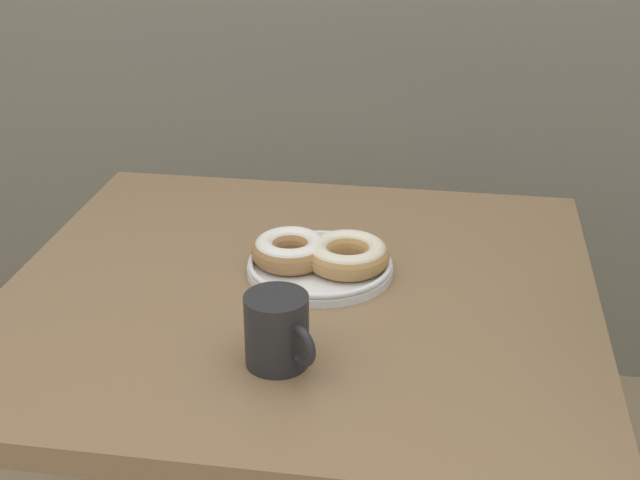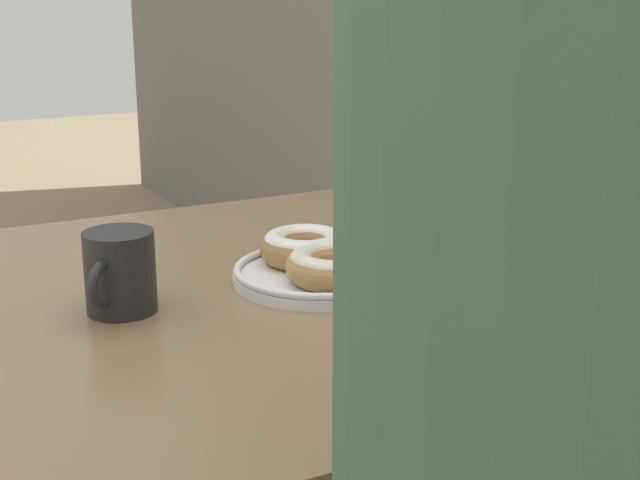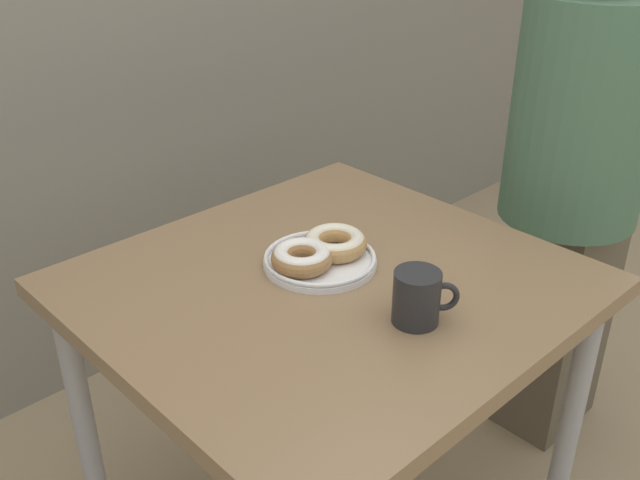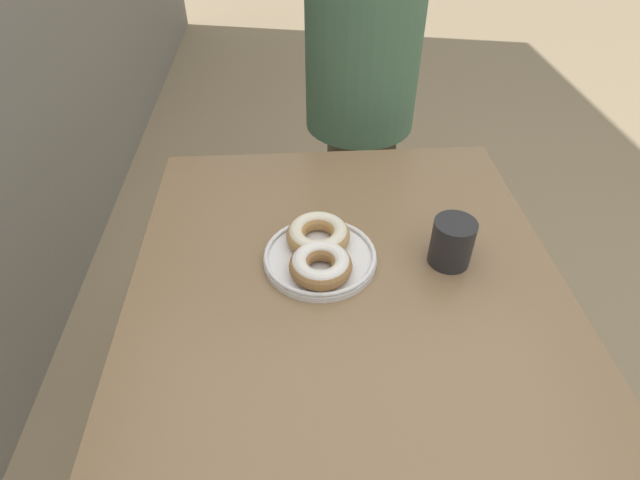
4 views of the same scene
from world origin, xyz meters
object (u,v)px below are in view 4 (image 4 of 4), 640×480
Objects in this scene: dining_table at (345,296)px; coffee_mug at (453,241)px; donut_plate at (319,251)px; person_figure at (361,95)px.

dining_table is 0.26m from coffee_mug.
coffee_mug is (-0.01, -0.28, 0.02)m from donut_plate.
dining_table is 0.13m from donut_plate.
coffee_mug is 0.75m from person_figure.
person_figure reaches higher than dining_table.
donut_plate is at bearing 64.97° from dining_table.
person_figure is at bearing 7.29° from coffee_mug.
coffee_mug is 0.08× the size of person_figure.
donut_plate is at bearing 166.10° from person_figure.
donut_plate is at bearing 87.01° from coffee_mug.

